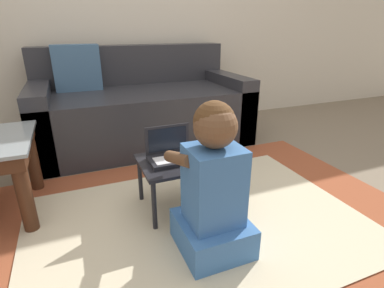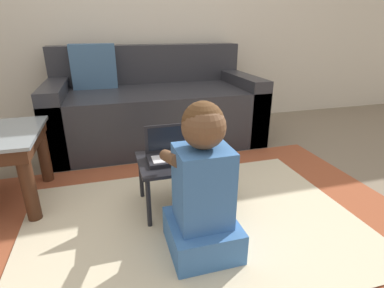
% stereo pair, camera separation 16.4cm
% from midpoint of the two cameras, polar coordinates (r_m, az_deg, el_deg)
% --- Properties ---
extents(ground_plane, '(16.00, 16.00, 0.00)m').
position_cam_midpoint_polar(ground_plane, '(1.69, 6.51, -12.94)').
color(ground_plane, '#7F705B').
extents(area_rug, '(2.35, 1.64, 0.01)m').
position_cam_midpoint_polar(area_rug, '(1.60, 3.32, -14.97)').
color(area_rug, '#9E4C2D').
rests_on(area_rug, ground_plane).
extents(couch, '(1.72, 0.90, 0.82)m').
position_cam_midpoint_polar(couch, '(2.66, -5.47, 6.98)').
color(couch, '#2D2D33').
rests_on(couch, ground_plane).
extents(laptop_desk, '(0.48, 0.34, 0.29)m').
position_cam_midpoint_polar(laptop_desk, '(1.62, 1.32, -4.05)').
color(laptop_desk, black).
rests_on(laptop_desk, ground_plane).
extents(laptop, '(0.25, 0.16, 0.18)m').
position_cam_midpoint_polar(laptop, '(1.59, -1.27, -1.87)').
color(laptop, '#232328').
rests_on(laptop, laptop_desk).
extents(computer_mouse, '(0.08, 0.10, 0.04)m').
position_cam_midpoint_polar(computer_mouse, '(1.60, 6.23, -2.27)').
color(computer_mouse, '#234CB2').
rests_on(computer_mouse, laptop_desk).
extents(person_seated, '(0.30, 0.44, 0.69)m').
position_cam_midpoint_polar(person_seated, '(1.28, 5.69, -8.59)').
color(person_seated, '#3D70B2').
rests_on(person_seated, ground_plane).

